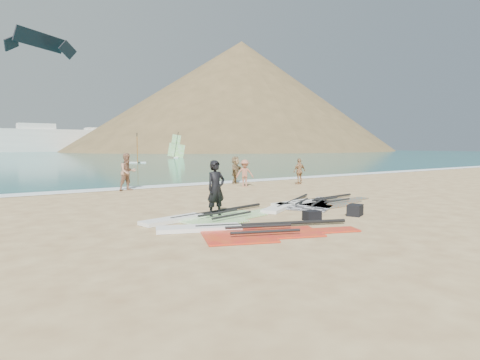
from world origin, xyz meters
TOP-DOWN VIEW (x-y plane):
  - ground at (0.00, 0.00)m, footprint 300.00×300.00m
  - sea at (0.00, 132.00)m, footprint 300.00×240.00m
  - surf_line at (0.00, 12.30)m, footprint 300.00×1.20m
  - headland_main at (85.00, 130.00)m, footprint 143.00×143.00m
  - headland_minor at (120.00, 140.00)m, footprint 70.00×70.00m
  - rig_grey at (0.01, 2.20)m, footprint 5.10×3.69m
  - rig_green at (-4.26, 1.87)m, footprint 5.40×2.69m
  - rig_orange at (1.28, 2.35)m, footprint 5.08×2.19m
  - rig_red at (-4.45, -0.42)m, footprint 5.45×3.46m
  - gear_bag_near at (0.27, -0.44)m, footprint 0.73×0.66m
  - gear_bag_far at (-1.57, -0.24)m, footprint 0.57×0.44m
  - person_wetsuit at (-3.82, 2.03)m, footprint 0.74×0.53m
  - beachgoer_left at (-3.65, 11.50)m, footprint 1.08×0.91m
  - beachgoer_mid at (2.63, 9.58)m, footprint 1.18×1.03m
  - beachgoer_back at (6.28, 8.90)m, footprint 0.95×0.40m
  - beachgoer_right at (3.26, 11.50)m, footprint 1.57×1.39m
  - windsurfer_centre at (8.35, 43.22)m, footprint 2.34×2.62m
  - windsurfer_right at (21.62, 59.14)m, footprint 2.92×2.73m
  - kitesurf_kite at (-3.32, 41.10)m, footprint 6.53×4.88m

SIDE VIEW (x-z plane):
  - ground at x=0.00m, z-range 0.00..0.00m
  - sea at x=0.00m, z-range -0.03..0.03m
  - surf_line at x=0.00m, z-range -0.02..0.02m
  - headland_main at x=85.00m, z-range -22.50..22.50m
  - headland_minor at x=120.00m, z-range -14.00..14.00m
  - rig_orange at x=1.28m, z-range -0.05..0.15m
  - rig_grey at x=0.01m, z-range -0.05..0.15m
  - rig_green at x=-4.26m, z-range -0.05..0.15m
  - rig_red at x=-4.45m, z-range -0.05..0.15m
  - gear_bag_far at x=-1.57m, z-range 0.00..0.31m
  - gear_bag_near at x=0.27m, z-range 0.00..0.38m
  - beachgoer_mid at x=2.63m, z-range 0.00..1.58m
  - beachgoer_back at x=6.28m, z-range 0.00..1.61m
  - beachgoer_right at x=3.26m, z-range 0.00..1.73m
  - person_wetsuit at x=-3.82m, z-range 0.00..1.92m
  - beachgoer_left at x=-3.65m, z-range 0.00..1.99m
  - windsurfer_centre at x=8.35m, z-range -0.83..3.27m
  - windsurfer_right at x=21.62m, z-range -1.06..3.85m
  - kitesurf_kite at x=-3.32m, z-range 12.65..15.18m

